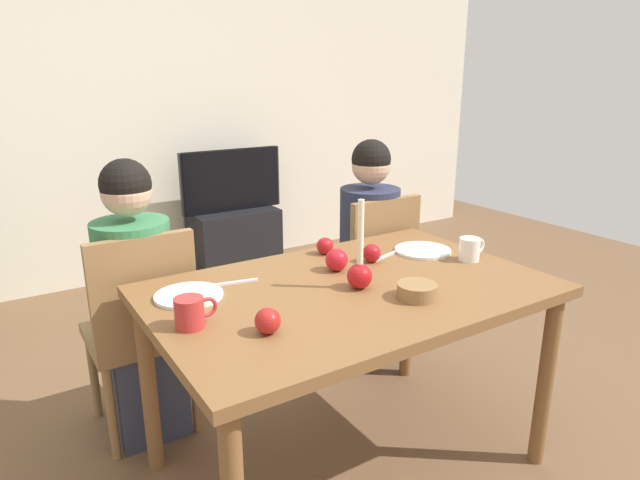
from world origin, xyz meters
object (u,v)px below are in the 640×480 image
candle_centerpiece (360,270)px  apple_by_left_plate (325,246)px  mug_right (470,249)px  tv_stand (234,240)px  plate_left (189,295)px  person_right_child (369,257)px  tv (232,180)px  apple_near_candle (337,260)px  dining_table (350,308)px  apple_far_edge (372,253)px  chair_right (372,270)px  person_left_child (138,307)px  plate_right (423,250)px  bowl_walnuts (417,291)px  mug_left (190,312)px  apple_by_right_mug (268,321)px  chair_left (142,323)px

candle_centerpiece → apple_by_left_plate: size_ratio=4.50×
candle_centerpiece → mug_right: bearing=0.4°
tv_stand → plate_left: plate_left is taller
person_right_child → tv: size_ratio=1.48×
apple_near_candle → apple_by_left_plate: apple_near_candle is taller
mug_right → dining_table: bearing=177.1°
apple_far_edge → tv_stand: bearing=81.2°
dining_table → plate_left: bearing=157.7°
chair_right → person_right_child: bearing=90.0°
person_left_child → mug_right: (1.16, -0.67, 0.23)m
person_left_child → plate_right: size_ratio=4.95×
bowl_walnuts → mug_left: bearing=164.7°
plate_left → chair_right: bearing=19.8°
tv_stand → plate_left: size_ratio=2.78×
person_left_child → apple_far_edge: size_ratio=15.80×
person_left_child → apple_far_edge: bearing=-30.1°
mug_left → apple_near_candle: 0.66m
mug_left → apple_by_right_mug: bearing=-42.4°
tv_stand → chair_left: bearing=-124.1°
dining_table → person_left_child: bearing=132.7°
chair_right → apple_by_right_mug: size_ratio=11.57×
tv → plate_left: 2.35m
mug_left → tv: bearing=63.7°
bowl_walnuts → person_right_child: bearing=61.9°
tv_stand → apple_near_candle: size_ratio=7.31×
person_left_child → plate_left: (0.07, -0.43, 0.19)m
chair_left → apple_by_right_mug: size_ratio=11.57×
chair_left → candle_centerpiece: candle_centerpiece is taller
tv_stand → mug_left: (-1.15, -2.31, 0.56)m
dining_table → chair_right: size_ratio=1.56×
plate_right → candle_centerpiece: bearing=-158.6°
apple_by_right_mug → apple_far_edge: bearing=27.7°
person_left_child → apple_near_candle: (0.64, -0.48, 0.22)m
person_left_child → tv_stand: bearing=55.4°
person_left_child → tv: size_ratio=1.48×
chair_left → mug_right: size_ratio=7.09×
person_right_child → mug_right: (-0.01, -0.67, 0.23)m
chair_right → person_left_child: size_ratio=0.77×
tv_stand → plate_left: bearing=-117.2°
apple_by_left_plate → apple_by_right_mug: 0.75m
tv → apple_far_edge: bearing=-98.8°
mug_right → apple_far_edge: bearing=150.7°
apple_far_edge → apple_by_right_mug: bearing=-152.3°
plate_right → bowl_walnuts: bowl_walnuts is taller
mug_left → apple_by_left_plate: 0.80m
plate_right → apple_by_right_mug: bearing=-160.4°
apple_near_candle → person_left_child: bearing=143.0°
plate_left → apple_by_left_plate: apple_by_left_plate is taller
dining_table → person_right_child: 0.87m
chair_left → apple_far_edge: size_ratio=12.14×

